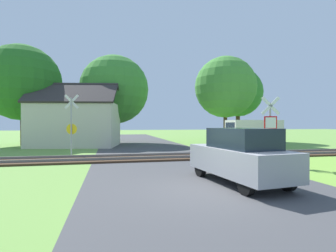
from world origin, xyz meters
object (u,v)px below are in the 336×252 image
at_px(tree_center, 114,90).
at_px(mail_truck, 252,132).
at_px(crossing_sign_far, 71,123).
at_px(parked_car, 239,156).
at_px(tree_right, 225,87).
at_px(house, 76,123).
at_px(stop_sign_near, 270,126).
at_px(tree_far, 238,92).
at_px(tree_left, 22,83).

bearing_deg(tree_center, mail_truck, -36.21).
xyz_separation_m(tree_center, mail_truck, (10.78, -7.89, -4.17)).
relative_size(crossing_sign_far, parked_car, 0.89).
bearing_deg(tree_right, parked_car, -113.54).
relative_size(house, parked_car, 1.93).
bearing_deg(mail_truck, stop_sign_near, 154.37).
bearing_deg(crossing_sign_far, parked_car, -40.96).
bearing_deg(tree_far, mail_truck, -110.18).
relative_size(tree_left, tree_center, 1.02).
distance_m(stop_sign_near, tree_right, 13.96).
relative_size(tree_far, parked_car, 1.99).
relative_size(tree_left, mail_truck, 1.83).
height_order(mail_truck, parked_car, mail_truck).
bearing_deg(tree_far, tree_right, -132.65).
xyz_separation_m(stop_sign_near, tree_left, (-14.96, 14.84, 3.79)).
relative_size(mail_truck, parked_car, 1.18).
bearing_deg(crossing_sign_far, tree_right, 41.92).
height_order(stop_sign_near, mail_truck, stop_sign_near).
xyz_separation_m(crossing_sign_far, house, (-0.57, 7.25, -0.01)).
relative_size(stop_sign_near, crossing_sign_far, 0.87).
bearing_deg(tree_right, house, 179.89).
bearing_deg(stop_sign_near, crossing_sign_far, -18.15).
bearing_deg(tree_center, crossing_sign_far, -104.58).
xyz_separation_m(stop_sign_near, house, (-10.15, 12.95, 0.17)).
bearing_deg(stop_sign_near, tree_center, -54.42).
xyz_separation_m(house, tree_right, (13.90, -0.03, 3.55)).
height_order(tree_right, tree_center, tree_center).
bearing_deg(mail_truck, house, 71.35).
bearing_deg(house, mail_truck, -8.24).
height_order(tree_right, mail_truck, tree_right).
height_order(stop_sign_near, tree_right, tree_right).
bearing_deg(tree_center, tree_right, -17.04).
distance_m(tree_left, parked_car, 21.99).
distance_m(tree_far, mail_truck, 9.54).
bearing_deg(tree_far, tree_left, -176.20).
height_order(tree_far, tree_right, tree_right).
bearing_deg(parked_car, tree_left, 116.21).
xyz_separation_m(house, tree_far, (17.01, 3.34, 3.52)).
xyz_separation_m(tree_left, tree_center, (8.10, 1.34, -0.21)).
bearing_deg(tree_right, tree_far, 47.35).
distance_m(house, parked_car, 17.56).
height_order(stop_sign_near, tree_far, tree_far).
bearing_deg(crossing_sign_far, stop_sign_near, -17.27).
bearing_deg(tree_left, stop_sign_near, -44.78).
relative_size(stop_sign_near, tree_far, 0.39).
relative_size(tree_far, tree_right, 0.97).
height_order(stop_sign_near, parked_car, stop_sign_near).
bearing_deg(stop_sign_near, tree_left, -32.17).
bearing_deg(tree_right, tree_center, 162.96).
bearing_deg(tree_far, parked_car, -117.47).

